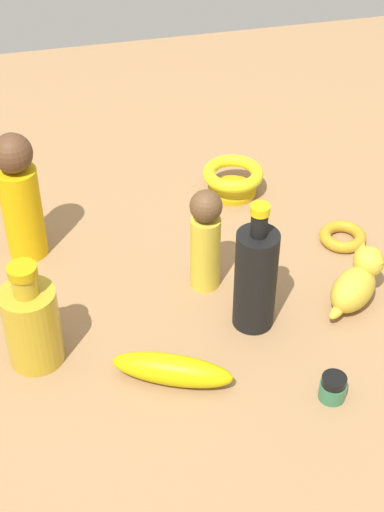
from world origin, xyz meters
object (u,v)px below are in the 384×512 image
object	(u,v)px
bottle_tall	(256,278)
bottle_short	(32,323)
person_figure_adult	(20,197)
banana	(172,370)
bangle	(343,237)
person_figure_child	(206,239)
cat_figurine	(357,282)
nail_polish_jar	(333,387)
bowl	(233,177)

from	to	relation	value
bottle_tall	bottle_short	bearing A→B (deg)	-90.32
person_figure_adult	banana	xyz separation A→B (m)	(0.35, 0.18, -0.09)
person_figure_adult	bangle	size ratio (longest dim) A/B	2.82
person_figure_child	banana	world-z (taller)	person_figure_child
person_figure_adult	cat_figurine	distance (m)	0.57
cat_figurine	bottle_short	bearing A→B (deg)	-89.65
cat_figurine	nail_polish_jar	bearing A→B (deg)	-31.38
nail_polish_jar	banana	world-z (taller)	banana
bottle_tall	bangle	xyz separation A→B (m)	(-0.16, 0.22, -0.08)
nail_polish_jar	banana	bearing A→B (deg)	-111.21
bottle_tall	cat_figurine	distance (m)	0.18
bowl	banana	distance (m)	0.49
bowl	person_figure_child	size ratio (longest dim) A/B	0.63
banana	cat_figurine	xyz separation A→B (m)	(-0.10, 0.32, 0.02)
bottle_tall	banana	bearing A→B (deg)	-58.65
nail_polish_jar	bangle	distance (m)	0.36
bangle	bowl	bearing A→B (deg)	-142.42
bowl	bottle_short	size ratio (longest dim) A/B	0.65
person_figure_adult	bottle_tall	size ratio (longest dim) A/B	1.05
nail_polish_jar	banana	xyz separation A→B (m)	(-0.08, -0.21, 0.00)
person_figure_child	bangle	size ratio (longest dim) A/B	2.22
person_figure_child	bottle_short	bearing A→B (deg)	-70.14
bottle_short	bowl	bearing A→B (deg)	130.89
person_figure_adult	bottle_short	xyz separation A→B (m)	(0.26, -0.01, -0.04)
banana	bottle_short	world-z (taller)	bottle_short
banana	nail_polish_jar	bearing A→B (deg)	3.74
bangle	nail_polish_jar	bearing A→B (deg)	-24.56
bottle_tall	bangle	world-z (taller)	bottle_tall
banana	bottle_short	distance (m)	0.21
person_figure_adult	nail_polish_jar	xyz separation A→B (m)	(0.43, 0.39, -0.10)
bowl	person_figure_child	distance (m)	0.28
bottle_short	person_figure_adult	bearing A→B (deg)	178.58
nail_polish_jar	cat_figurine	bearing A→B (deg)	148.62
bowl	bangle	bearing A→B (deg)	37.58
bowl	bangle	distance (m)	0.24
nail_polish_jar	bowl	distance (m)	0.52
person_figure_adult	person_figure_child	size ratio (longest dim) A/B	1.27
bowl	banana	bearing A→B (deg)	-26.13
bottle_tall	banana	size ratio (longest dim) A/B	1.26
person_figure_child	cat_figurine	bearing A→B (deg)	65.95
person_figure_adult	bowl	distance (m)	0.41
person_figure_child	bangle	bearing A→B (deg)	101.27
bottle_tall	cat_figurine	xyz separation A→B (m)	(-0.00, 0.17, -0.05)
bottle_tall	nail_polish_jar	bearing A→B (deg)	20.08
bottle_tall	bangle	size ratio (longest dim) A/B	2.69
bottle_tall	bangle	distance (m)	0.28
nail_polish_jar	bottle_tall	distance (m)	0.20
banana	cat_figurine	world-z (taller)	cat_figurine
person_figure_adult	cat_figurine	size ratio (longest dim) A/B	2.01
nail_polish_jar	bottle_short	xyz separation A→B (m)	(-0.18, -0.40, 0.05)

